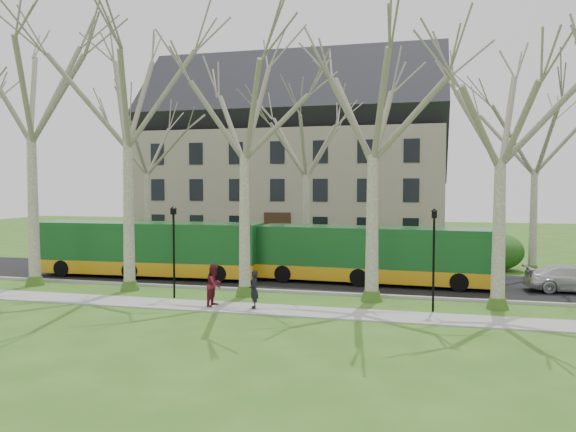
% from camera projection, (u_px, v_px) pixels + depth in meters
% --- Properties ---
extents(ground, '(120.00, 120.00, 0.00)m').
position_uv_depth(ground, '(301.00, 300.00, 26.37)').
color(ground, '#335D1A').
rests_on(ground, ground).
extents(sidewalk, '(70.00, 2.00, 0.06)m').
position_uv_depth(sidewalk, '(288.00, 311.00, 23.94)').
color(sidewalk, gray).
rests_on(sidewalk, ground).
extents(road, '(80.00, 8.00, 0.06)m').
position_uv_depth(road, '(322.00, 280.00, 31.70)').
color(road, black).
rests_on(road, ground).
extents(curb, '(80.00, 0.25, 0.14)m').
position_uv_depth(curb, '(308.00, 292.00, 27.82)').
color(curb, '#A5A39E').
rests_on(curb, ground).
extents(building, '(26.50, 12.20, 16.00)m').
position_uv_depth(building, '(295.00, 156.00, 50.63)').
color(building, gray).
rests_on(building, ground).
extents(tree_row_verge, '(49.00, 7.00, 14.00)m').
position_uv_depth(tree_row_verge, '(303.00, 151.00, 26.27)').
color(tree_row_verge, gray).
rests_on(tree_row_verge, ground).
extents(tree_row_far, '(33.00, 7.00, 12.00)m').
position_uv_depth(tree_row_far, '(318.00, 176.00, 37.02)').
color(tree_row_far, gray).
rests_on(tree_row_far, ground).
extents(lamp_row, '(36.22, 0.22, 4.30)m').
position_uv_depth(lamp_row, '(296.00, 248.00, 25.26)').
color(lamp_row, black).
rests_on(lamp_row, ground).
extents(hedges, '(30.60, 8.60, 2.00)m').
position_uv_depth(hedges, '(281.00, 245.00, 41.00)').
color(hedges, '#175016').
rests_on(hedges, ground).
extents(bus_lead, '(13.17, 3.25, 3.27)m').
position_uv_depth(bus_lead, '(151.00, 248.00, 32.78)').
color(bus_lead, '#164E20').
rests_on(bus_lead, road).
extents(bus_follow, '(12.78, 3.30, 3.17)m').
position_uv_depth(bus_follow, '(374.00, 254.00, 30.44)').
color(bus_follow, '#164E20').
rests_on(bus_follow, road).
extents(sedan, '(4.61, 2.13, 1.30)m').
position_uv_depth(sedan, '(572.00, 279.00, 28.00)').
color(sedan, silver).
rests_on(sedan, road).
extents(pedestrian_a, '(0.59, 0.70, 1.64)m').
position_uv_depth(pedestrian_a, '(254.00, 289.00, 24.26)').
color(pedestrian_a, black).
rests_on(pedestrian_a, sidewalk).
extents(pedestrian_b, '(0.80, 0.97, 1.84)m').
position_uv_depth(pedestrian_b, '(214.00, 285.00, 24.79)').
color(pedestrian_b, maroon).
rests_on(pedestrian_b, sidewalk).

